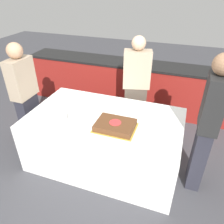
# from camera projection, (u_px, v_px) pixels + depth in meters

# --- Properties ---
(ground_plane) EXTENTS (14.00, 14.00, 0.00)m
(ground_plane) POSITION_uv_depth(u_px,v_px,m) (105.00, 159.00, 3.21)
(ground_plane) COLOR #424247
(back_counter) EXTENTS (4.40, 0.58, 0.92)m
(back_counter) POSITION_uv_depth(u_px,v_px,m) (135.00, 86.00, 4.30)
(back_counter) COLOR maroon
(back_counter) RESTS_ON ground_plane
(dining_table) EXTENTS (1.99, 1.18, 0.74)m
(dining_table) POSITION_uv_depth(u_px,v_px,m) (105.00, 139.00, 3.02)
(dining_table) COLOR white
(dining_table) RESTS_ON ground_plane
(cake) EXTENTS (0.49, 0.38, 0.08)m
(cake) POSITION_uv_depth(u_px,v_px,m) (115.00, 125.00, 2.60)
(cake) COLOR gold
(cake) RESTS_ON dining_table
(plate_stack) EXTENTS (0.23, 0.23, 0.09)m
(plate_stack) POSITION_uv_depth(u_px,v_px,m) (69.00, 104.00, 3.03)
(plate_stack) COLOR white
(plate_stack) RESTS_ON dining_table
(wine_glass) EXTENTS (0.06, 0.06, 0.16)m
(wine_glass) POSITION_uv_depth(u_px,v_px,m) (64.00, 116.00, 2.65)
(wine_glass) COLOR white
(wine_glass) RESTS_ON dining_table
(side_plate_near_cake) EXTENTS (0.22, 0.22, 0.00)m
(side_plate_near_cake) POSITION_uv_depth(u_px,v_px,m) (121.00, 114.00, 2.89)
(side_plate_near_cake) COLOR white
(side_plate_near_cake) RESTS_ON dining_table
(utensil_pile) EXTENTS (0.17, 0.09, 0.02)m
(utensil_pile) POSITION_uv_depth(u_px,v_px,m) (78.00, 134.00, 2.50)
(utensil_pile) COLOR white
(utensil_pile) RESTS_ON dining_table
(person_cutting_cake) EXTENTS (0.44, 0.29, 1.61)m
(person_cutting_cake) POSITION_uv_depth(u_px,v_px,m) (136.00, 88.00, 3.36)
(person_cutting_cake) COLOR #4C4238
(person_cutting_cake) RESTS_ON ground_plane
(person_seated_left) EXTENTS (0.21, 0.38, 1.59)m
(person_seated_left) POSITION_uv_depth(u_px,v_px,m) (25.00, 97.00, 3.12)
(person_seated_left) COLOR #282833
(person_seated_left) RESTS_ON ground_plane
(person_seated_right) EXTENTS (0.22, 0.35, 1.70)m
(person_seated_right) POSITION_uv_depth(u_px,v_px,m) (207.00, 125.00, 2.39)
(person_seated_right) COLOR #282833
(person_seated_right) RESTS_ON ground_plane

